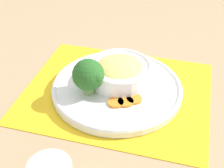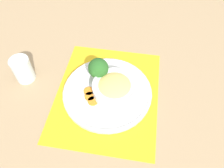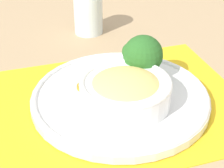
% 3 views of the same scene
% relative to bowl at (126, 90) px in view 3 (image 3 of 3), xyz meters
% --- Properties ---
extents(ground_plane, '(4.00, 4.00, 0.00)m').
position_rel_bowl_xyz_m(ground_plane, '(-0.00, 0.03, -0.05)').
color(ground_plane, tan).
extents(placemat, '(0.47, 0.38, 0.00)m').
position_rel_bowl_xyz_m(placemat, '(-0.00, 0.03, -0.05)').
color(placemat, yellow).
rests_on(placemat, ground_plane).
extents(plate, '(0.33, 0.33, 0.02)m').
position_rel_bowl_xyz_m(plate, '(-0.00, 0.03, -0.03)').
color(plate, white).
rests_on(plate, placemat).
extents(bowl, '(0.16, 0.16, 0.06)m').
position_rel_bowl_xyz_m(bowl, '(0.00, 0.00, 0.00)').
color(bowl, white).
rests_on(bowl, plate).
extents(broccoli_floret, '(0.08, 0.08, 0.09)m').
position_rel_bowl_xyz_m(broccoli_floret, '(0.06, 0.07, 0.02)').
color(broccoli_floret, '#759E51').
rests_on(broccoli_floret, plate).
extents(carrot_slice_near, '(0.04, 0.04, 0.01)m').
position_rel_bowl_xyz_m(carrot_slice_near, '(-0.01, 0.09, -0.03)').
color(carrot_slice_near, orange).
rests_on(carrot_slice_near, plate).
extents(carrot_slice_middle, '(0.04, 0.04, 0.01)m').
position_rel_bowl_xyz_m(carrot_slice_middle, '(-0.04, 0.08, -0.03)').
color(carrot_slice_middle, orange).
rests_on(carrot_slice_middle, plate).
extents(carrot_slice_far, '(0.04, 0.04, 0.01)m').
position_rel_bowl_xyz_m(carrot_slice_far, '(-0.05, 0.07, -0.03)').
color(carrot_slice_far, orange).
rests_on(carrot_slice_far, plate).
extents(water_glass, '(0.07, 0.07, 0.10)m').
position_rel_bowl_xyz_m(water_glass, '(0.03, 0.36, -0.00)').
color(water_glass, silver).
rests_on(water_glass, ground_plane).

